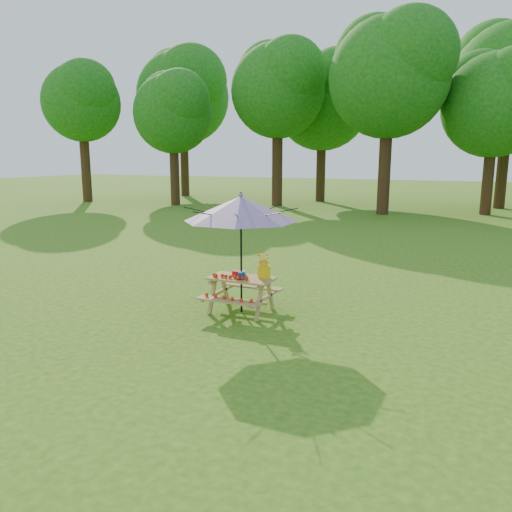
% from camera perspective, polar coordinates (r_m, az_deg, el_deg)
% --- Properties ---
extents(picnic_table, '(1.20, 1.32, 0.67)m').
position_cam_1_polar(picnic_table, '(9.37, -1.69, -4.50)').
color(picnic_table, '#AB864D').
rests_on(picnic_table, ground).
extents(patio_umbrella, '(2.72, 2.72, 2.25)m').
position_cam_1_polar(patio_umbrella, '(9.07, -1.73, 5.42)').
color(patio_umbrella, black).
rests_on(patio_umbrella, ground).
extents(produce_bins, '(0.32, 0.43, 0.13)m').
position_cam_1_polar(produce_bins, '(9.30, -1.85, -2.09)').
color(produce_bins, red).
rests_on(produce_bins, picnic_table).
extents(tomatoes_row, '(0.77, 0.13, 0.07)m').
position_cam_1_polar(tomatoes_row, '(9.19, -3.02, -2.39)').
color(tomatoes_row, red).
rests_on(tomatoes_row, picnic_table).
extents(flower_bucket, '(0.40, 0.37, 0.53)m').
position_cam_1_polar(flower_bucket, '(9.19, 0.93, -0.80)').
color(flower_bucket, yellow).
rests_on(flower_bucket, picnic_table).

